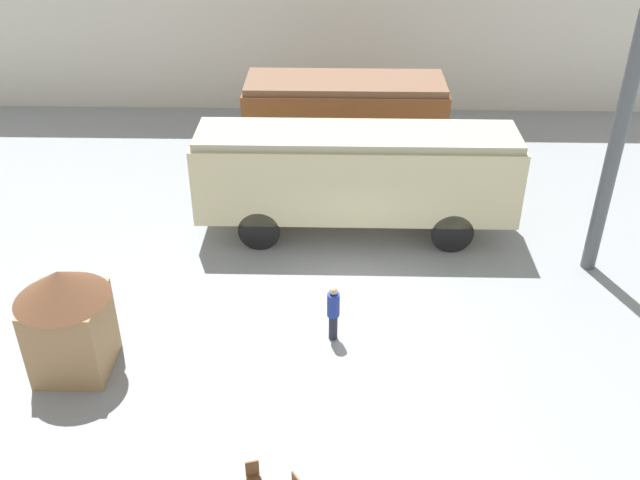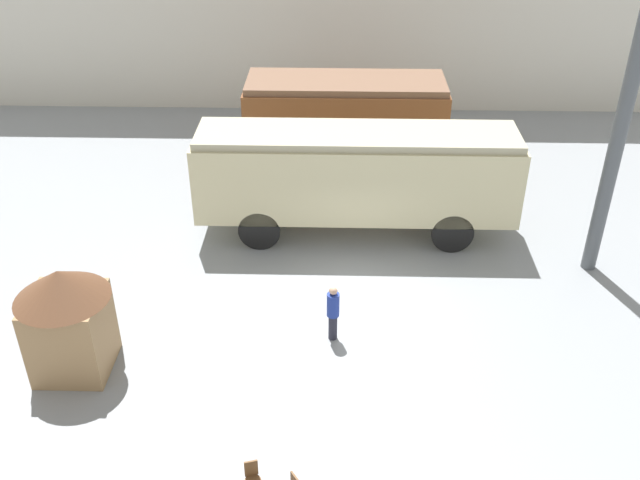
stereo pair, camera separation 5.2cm
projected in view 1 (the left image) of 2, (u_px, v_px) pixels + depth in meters
The scene contains 8 objects.
ground_plane at pixel (358, 305), 20.76m from camera, with size 80.00×80.00×0.00m, color gray.
backdrop_wall at pixel (353, 13), 31.64m from camera, with size 44.00×0.15×9.00m.
passenger_coach_wooden at pixel (345, 120), 26.80m from camera, with size 7.42×2.75×3.87m.
passenger_coach_vintage at pixel (356, 173), 23.09m from camera, with size 10.38×2.42×3.68m.
cafe_chair_4 at pixel (253, 476), 14.88m from camera, with size 0.37×0.39×0.87m.
visitor_person at pixel (333, 311), 19.01m from camera, with size 0.34×0.34×1.70m.
ticket_kiosk at pixel (67, 316), 17.62m from camera, with size 2.34×2.34×3.00m.
support_pillar at pixel (615, 150), 20.40m from camera, with size 0.44×0.44×8.00m.
Camera 1 is at (-0.69, -16.68, 12.54)m, focal length 40.00 mm.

